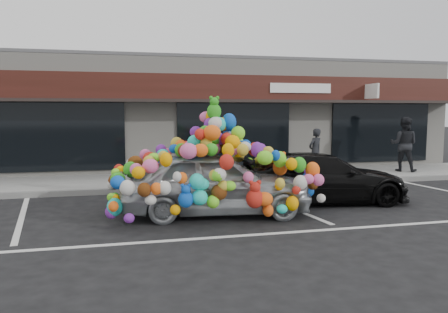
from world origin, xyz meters
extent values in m
plane|color=black|center=(0.00, 0.00, 0.00)|extent=(90.00, 90.00, 0.00)
cube|color=beige|center=(0.00, 8.50, 2.10)|extent=(24.00, 6.00, 4.20)
cube|color=#59595B|center=(0.00, 8.50, 4.25)|extent=(24.00, 6.00, 0.12)
cube|color=black|center=(0.00, 5.42, 3.15)|extent=(24.00, 0.18, 0.90)
cube|color=black|center=(0.00, 4.90, 2.65)|extent=(24.00, 1.20, 0.10)
cube|color=white|center=(8.20, 4.95, 3.05)|extent=(0.08, 0.95, 0.55)
cube|color=white|center=(5.50, 5.30, 3.15)|extent=(2.40, 0.04, 0.35)
cube|color=black|center=(-3.00, 5.47, 1.45)|extent=(4.20, 0.12, 2.30)
cube|color=black|center=(3.00, 5.47, 1.45)|extent=(4.20, 0.12, 2.30)
cube|color=black|center=(9.00, 5.47, 1.45)|extent=(4.20, 0.12, 2.30)
cube|color=gray|center=(0.00, 4.00, 0.07)|extent=(26.00, 3.00, 0.15)
cube|color=slate|center=(0.00, 2.50, 0.07)|extent=(26.00, 0.18, 0.16)
cube|color=silver|center=(-3.20, 0.20, 0.00)|extent=(0.73, 4.37, 0.01)
cube|color=silver|center=(2.80, 0.20, 0.00)|extent=(0.73, 4.37, 0.01)
cube|color=silver|center=(2.00, -2.30, 0.00)|extent=(14.00, 0.12, 0.01)
imported|color=#A8ABB3|center=(0.97, -0.54, 0.72)|extent=(2.19, 4.40, 1.44)
ellipsoid|color=red|center=(0.97, -0.54, 1.98)|extent=(1.48, 1.91, 1.08)
sphere|color=#FFB809|center=(2.45, -0.69, 1.04)|extent=(0.34, 0.34, 0.34)
sphere|color=blue|center=(1.57, -1.47, 0.55)|extent=(0.36, 0.36, 0.36)
sphere|color=green|center=(0.17, 0.38, 0.60)|extent=(0.30, 0.30, 0.30)
sphere|color=pink|center=(0.97, -0.54, 2.47)|extent=(0.32, 0.32, 0.32)
sphere|color=#FF5D11|center=(-0.30, -0.44, 1.05)|extent=(0.30, 0.30, 0.30)
imported|color=black|center=(3.88, 0.12, 0.63)|extent=(2.21, 4.49, 1.26)
imported|color=black|center=(5.43, 3.82, 0.93)|extent=(0.68, 0.59, 1.56)
imported|color=black|center=(8.82, 3.72, 1.12)|extent=(1.20, 1.18, 1.95)
camera|label=1|loc=(-1.08, -9.91, 2.32)|focal=35.00mm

